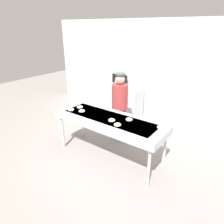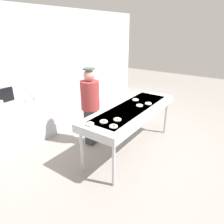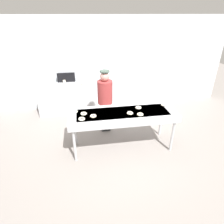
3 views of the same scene
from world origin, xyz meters
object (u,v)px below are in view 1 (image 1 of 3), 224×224
prep_counter (115,99)px  paper_cup_0 (95,82)px  paper_cup_4 (125,88)px  menu_display (120,79)px  fryer_conveyor (109,121)px  paper_cup_3 (120,86)px  sugar_donut_2 (117,125)px  paper_cup_1 (135,86)px  worker_baker (120,102)px  paper_cup_2 (116,82)px  sugar_donut_0 (78,104)px  sugar_donut_4 (161,127)px  sugar_donut_1 (80,107)px  sugar_donut_5 (82,111)px  sugar_donut_3 (71,110)px  sugar_donut_6 (129,120)px  sugar_donut_7 (112,120)px

prep_counter → paper_cup_0: paper_cup_0 is taller
paper_cup_4 → menu_display: 0.67m
fryer_conveyor → paper_cup_3: paper_cup_3 is taller
sugar_donut_2 → paper_cup_3: paper_cup_3 is taller
sugar_donut_2 → paper_cup_1: size_ratio=1.45×
sugar_donut_2 → worker_baker: bearing=122.2°
paper_cup_2 → paper_cup_4: size_ratio=1.00×
sugar_donut_0 → menu_display: menu_display is taller
sugar_donut_2 → sugar_donut_0: bearing=165.6°
sugar_donut_4 → paper_cup_0: size_ratio=1.45×
paper_cup_4 → sugar_donut_1: bearing=-91.1°
paper_cup_1 → sugar_donut_4: bearing=-49.5°
prep_counter → paper_cup_3: size_ratio=18.76×
sugar_donut_2 → paper_cup_2: 2.94m
sugar_donut_5 → paper_cup_3: paper_cup_3 is taller
sugar_donut_5 → sugar_donut_3: bearing=-160.2°
paper_cup_4 → menu_display: menu_display is taller
sugar_donut_2 → sugar_donut_6: size_ratio=1.00×
sugar_donut_5 → sugar_donut_7: bearing=0.4°
paper_cup_3 → worker_baker: bearing=-56.6°
prep_counter → paper_cup_1: 0.83m
sugar_donut_4 → paper_cup_4: 2.50m
sugar_donut_7 → paper_cup_2: paper_cup_2 is taller
sugar_donut_6 → paper_cup_2: paper_cup_2 is taller
paper_cup_1 → paper_cup_2: bearing=179.0°
sugar_donut_3 → sugar_donut_6: same height
fryer_conveyor → sugar_donut_2: sugar_donut_2 is taller
sugar_donut_1 → sugar_donut_4: 1.89m
sugar_donut_5 → paper_cup_1: bearing=90.6°
paper_cup_0 → menu_display: menu_display is taller
sugar_donut_4 → sugar_donut_6: 0.64m
sugar_donut_0 → paper_cup_2: size_ratio=1.45×
sugar_donut_0 → sugar_donut_4: (2.08, 0.02, 0.00)m
paper_cup_0 → paper_cup_4: 1.17m
sugar_donut_1 → paper_cup_1: bearing=85.4°
sugar_donut_3 → paper_cup_2: 2.44m
paper_cup_0 → paper_cup_3: 0.98m
sugar_donut_2 → menu_display: menu_display is taller
sugar_donut_1 → paper_cup_0: 2.16m
sugar_donut_2 → sugar_donut_3: size_ratio=1.00×
fryer_conveyor → paper_cup_2: 2.59m
paper_cup_4 → menu_display: bearing=139.3°
prep_counter → menu_display: 0.66m
sugar_donut_2 → sugar_donut_6: same height
sugar_donut_3 → paper_cup_1: bearing=84.7°
sugar_donut_6 → paper_cup_4: size_ratio=1.45×
sugar_donut_1 → sugar_donut_2: same height
sugar_donut_6 → menu_display: bearing=128.3°
fryer_conveyor → prep_counter: (-1.32, 2.05, -0.39)m
sugar_donut_1 → sugar_donut_4: bearing=4.5°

